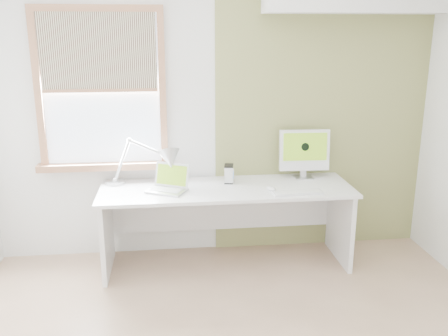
{
  "coord_description": "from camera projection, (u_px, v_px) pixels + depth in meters",
  "views": [
    {
      "loc": [
        -0.43,
        -2.65,
        2.04
      ],
      "look_at": [
        0.0,
        1.05,
        1.0
      ],
      "focal_mm": 39.21,
      "sensor_mm": 36.0,
      "label": 1
    }
  ],
  "objects": [
    {
      "name": "room",
      "position": [
        245.0,
        167.0,
        2.78
      ],
      "size": [
        4.04,
        3.54,
        2.64
      ],
      "color": "tan",
      "rests_on": "ground"
    },
    {
      "name": "accent_wall",
      "position": [
        322.0,
        114.0,
        4.56
      ],
      "size": [
        2.0,
        0.02,
        2.6
      ],
      "primitive_type": "cube",
      "color": "#898B51",
      "rests_on": "room"
    },
    {
      "name": "window",
      "position": [
        101.0,
        91.0,
        4.25
      ],
      "size": [
        1.2,
        0.14,
        1.42
      ],
      "color": "#AA6F4C",
      "rests_on": "room"
    },
    {
      "name": "desk",
      "position": [
        226.0,
        206.0,
        4.38
      ],
      "size": [
        2.2,
        0.7,
        0.73
      ],
      "color": "white",
      "rests_on": "room"
    },
    {
      "name": "desk_lamp",
      "position": [
        159.0,
        162.0,
        4.24
      ],
      "size": [
        0.72,
        0.39,
        0.42
      ],
      "color": "silver",
      "rests_on": "desk"
    },
    {
      "name": "laptop",
      "position": [
        169.0,
        184.0,
        4.18
      ],
      "size": [
        0.4,
        0.37,
        0.22
      ],
      "color": "silver",
      "rests_on": "desk"
    },
    {
      "name": "phone_dock",
      "position": [
        231.0,
        179.0,
        4.4
      ],
      "size": [
        0.07,
        0.07,
        0.12
      ],
      "color": "silver",
      "rests_on": "desk"
    },
    {
      "name": "external_drive",
      "position": [
        229.0,
        174.0,
        4.39
      ],
      "size": [
        0.09,
        0.13,
        0.16
      ],
      "color": "silver",
      "rests_on": "desk"
    },
    {
      "name": "imac",
      "position": [
        304.0,
        151.0,
        4.48
      ],
      "size": [
        0.46,
        0.16,
        0.45
      ],
      "color": "silver",
      "rests_on": "desk"
    },
    {
      "name": "keyboard",
      "position": [
        298.0,
        193.0,
        4.1
      ],
      "size": [
        0.43,
        0.15,
        0.02
      ],
      "color": "white",
      "rests_on": "desk"
    },
    {
      "name": "mouse",
      "position": [
        271.0,
        189.0,
        4.18
      ],
      "size": [
        0.1,
        0.13,
        0.03
      ],
      "primitive_type": "ellipsoid",
      "rotation": [
        0.0,
        0.0,
        0.37
      ],
      "color": "white",
      "rests_on": "desk"
    }
  ]
}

